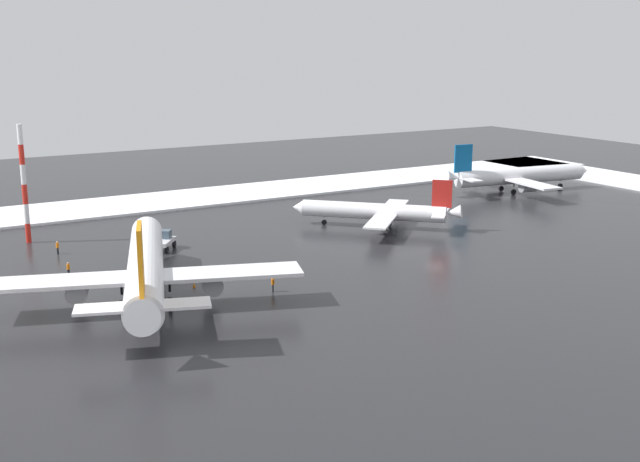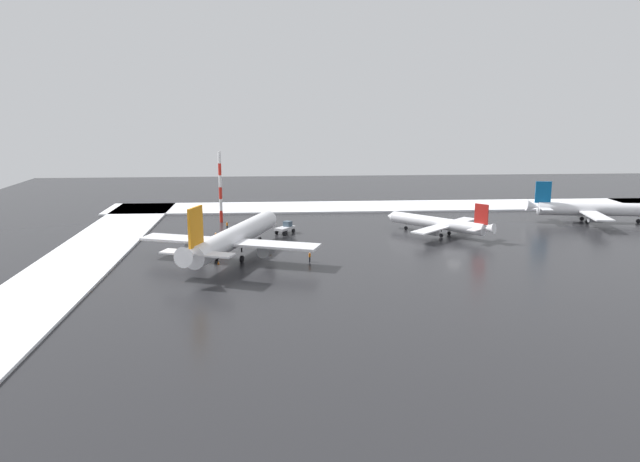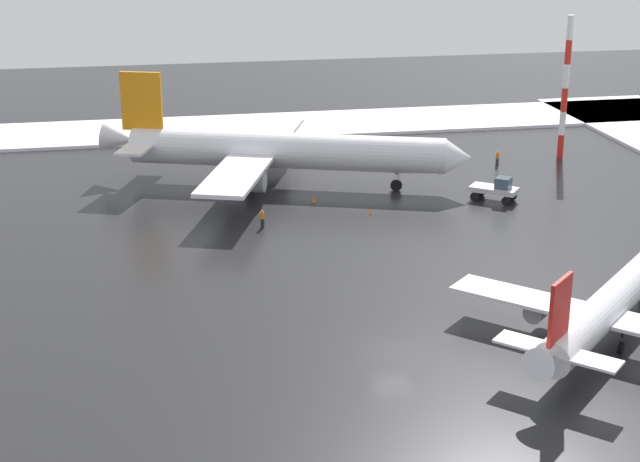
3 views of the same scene
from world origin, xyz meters
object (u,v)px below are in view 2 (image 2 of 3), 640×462
object	(u,v)px
airplane_distant_tail	(439,223)
traffic_cone_mid_line	(218,263)
airplane_parked_starboard	(594,209)
ground_crew_beside_wing	(227,225)
antenna_mast	(220,187)
ground_crew_by_nose_gear	(216,236)
traffic_cone_near_nose	(296,246)
traffic_cone_wingtip_side	(271,253)
pushback_tug	(286,227)
ground_crew_near_tug	(310,256)
airplane_far_rear	(234,237)

from	to	relation	value
airplane_distant_tail	traffic_cone_mid_line	bearing A→B (deg)	70.76
airplane_parked_starboard	ground_crew_beside_wing	world-z (taller)	airplane_parked_starboard
antenna_mast	airplane_distant_tail	bearing A→B (deg)	159.70
ground_crew_by_nose_gear	airplane_distant_tail	bearing A→B (deg)	51.37
traffic_cone_mid_line	antenna_mast	bearing A→B (deg)	-85.77
airplane_distant_tail	antenna_mast	xyz separation A→B (m)	(46.32, -17.13, 5.61)
antenna_mast	traffic_cone_mid_line	world-z (taller)	antenna_mast
traffic_cone_near_nose	traffic_cone_wingtip_side	distance (m)	6.65
airplane_distant_tail	pushback_tug	xyz separation A→B (m)	(31.72, -3.90, -1.22)
ground_crew_near_tug	traffic_cone_mid_line	distance (m)	15.69
antenna_mast	traffic_cone_near_nose	distance (m)	32.09
pushback_tug	ground_crew_beside_wing	size ratio (longest dim) A/B	2.91
airplane_distant_tail	traffic_cone_near_nose	distance (m)	31.45
pushback_tug	traffic_cone_near_nose	size ratio (longest dim) A/B	9.05
airplane_distant_tail	traffic_cone_wingtip_side	size ratio (longest dim) A/B	36.56
pushback_tug	ground_crew_by_nose_gear	bearing A→B (deg)	152.10
pushback_tug	traffic_cone_mid_line	world-z (taller)	pushback_tug
pushback_tug	antenna_mast	world-z (taller)	antenna_mast
airplane_parked_starboard	pushback_tug	bearing A→B (deg)	-165.53
airplane_parked_starboard	ground_crew_near_tug	world-z (taller)	airplane_parked_starboard
airplane_distant_tail	pushback_tug	size ratio (longest dim) A/B	4.04
traffic_cone_mid_line	airplane_distant_tail	bearing A→B (deg)	-154.71
airplane_parked_starboard	traffic_cone_wingtip_side	distance (m)	77.70
airplane_parked_starboard	traffic_cone_wingtip_side	xyz separation A→B (m)	(73.48, 25.11, -2.81)
airplane_distant_tail	ground_crew_by_nose_gear	distance (m)	45.79
airplane_distant_tail	ground_crew_by_nose_gear	size ratio (longest dim) A/B	11.76
airplane_far_rear	antenna_mast	distance (m)	34.43
ground_crew_beside_wing	antenna_mast	size ratio (longest dim) A/B	0.11
airplane_far_rear	traffic_cone_mid_line	world-z (taller)	airplane_far_rear
airplane_far_rear	traffic_cone_near_nose	bearing A→B (deg)	-37.25
traffic_cone_wingtip_side	antenna_mast	bearing A→B (deg)	-69.52
pushback_tug	traffic_cone_mid_line	distance (m)	27.19
antenna_mast	traffic_cone_wingtip_side	xyz separation A→B (m)	(-11.62, 31.11, -7.85)
ground_crew_by_nose_gear	traffic_cone_mid_line	distance (m)	18.39
ground_crew_by_nose_gear	ground_crew_near_tug	xyz separation A→B (m)	(-17.84, 17.68, 0.00)
ground_crew_by_nose_gear	airplane_parked_starboard	bearing A→B (deg)	57.51
antenna_mast	traffic_cone_mid_line	xyz separation A→B (m)	(-2.79, 37.70, -7.85)
ground_crew_near_tug	pushback_tug	bearing A→B (deg)	133.61
airplane_parked_starboard	ground_crew_by_nose_gear	size ratio (longest dim) A/B	18.38
airplane_far_rear	antenna_mast	size ratio (longest dim) A/B	2.32
airplane_parked_starboard	ground_crew_near_tug	size ratio (longest dim) A/B	18.38
traffic_cone_near_nose	traffic_cone_mid_line	bearing A→B (deg)	39.63
ground_crew_by_nose_gear	pushback_tug	bearing A→B (deg)	72.45
airplane_parked_starboard	traffic_cone_mid_line	distance (m)	88.25
airplane_far_rear	pushback_tug	world-z (taller)	airplane_far_rear
airplane_far_rear	airplane_parked_starboard	bearing A→B (deg)	-51.36
pushback_tug	traffic_cone_wingtip_side	world-z (taller)	pushback_tug
ground_crew_beside_wing	antenna_mast	xyz separation A→B (m)	(1.96, -8.36, 7.15)
ground_crew_beside_wing	traffic_cone_near_nose	xyz separation A→B (m)	(-14.41, 18.09, -0.70)
ground_crew_by_nose_gear	traffic_cone_mid_line	xyz separation A→B (m)	(-2.17, 18.24, -0.70)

